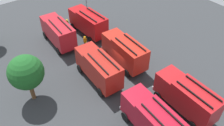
% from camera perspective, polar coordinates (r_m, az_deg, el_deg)
% --- Properties ---
extents(ground_plane, '(55.82, 55.82, 0.00)m').
position_cam_1_polar(ground_plane, '(30.35, 0.00, -2.01)').
color(ground_plane, '#2D3033').
extents(fire_truck_0, '(7.25, 2.87, 3.88)m').
position_cam_1_polar(fire_truck_0, '(25.68, 17.72, -7.65)').
color(fire_truck_0, '#A6161A').
rests_on(fire_truck_0, ground).
extents(fire_truck_1, '(7.31, 3.03, 3.88)m').
position_cam_1_polar(fire_truck_1, '(30.21, 3.07, 3.02)').
color(fire_truck_1, '#AF2115').
rests_on(fire_truck_1, ground).
extents(fire_truck_2, '(7.31, 3.04, 3.88)m').
position_cam_1_polar(fire_truck_2, '(36.36, -5.83, 9.95)').
color(fire_truck_2, '#A60F11').
rests_on(fire_truck_2, ground).
extents(fire_truck_3, '(7.31, 3.05, 3.88)m').
position_cam_1_polar(fire_truck_3, '(22.97, 10.01, -13.43)').
color(fire_truck_3, '#A21122').
rests_on(fire_truck_3, ground).
extents(fire_truck_4, '(7.30, 3.01, 3.88)m').
position_cam_1_polar(fire_truck_4, '(27.72, -3.32, -1.04)').
color(fire_truck_4, maroon).
rests_on(fire_truck_4, ground).
extents(fire_truck_5, '(7.31, 3.02, 3.88)m').
position_cam_1_polar(fire_truck_5, '(34.71, -12.99, 7.45)').
color(fire_truck_5, '#A91821').
rests_on(fire_truck_5, ground).
extents(firefighter_0, '(0.44, 0.30, 1.84)m').
position_cam_1_polar(firefighter_0, '(27.74, 22.74, -8.19)').
color(firefighter_0, black).
rests_on(firefighter_0, ground).
extents(firefighter_1, '(0.48, 0.45, 1.63)m').
position_cam_1_polar(firefighter_1, '(32.68, 4.58, 3.48)').
color(firefighter_1, black).
rests_on(firefighter_1, ground).
extents(firefighter_2, '(0.48, 0.41, 1.76)m').
position_cam_1_polar(firefighter_2, '(34.12, -6.58, 5.29)').
color(firefighter_2, black).
rests_on(firefighter_2, ground).
extents(firefighter_3, '(0.31, 0.46, 1.84)m').
position_cam_1_polar(firefighter_3, '(38.44, -10.85, 9.30)').
color(firefighter_3, black).
rests_on(firefighter_3, ground).
extents(tree_1, '(3.79, 3.79, 5.88)m').
position_cam_1_polar(tree_1, '(25.95, -20.23, -2.17)').
color(tree_1, brown).
rests_on(tree_1, ground).
extents(traffic_cone_0, '(0.47, 0.47, 0.67)m').
position_cam_1_polar(traffic_cone_0, '(26.37, 9.16, -10.10)').
color(traffic_cone_0, '#F2600C').
rests_on(traffic_cone_0, ground).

